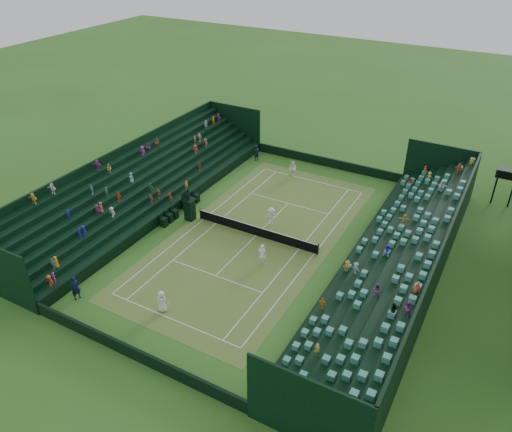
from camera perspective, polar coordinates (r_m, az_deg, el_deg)
The scene contains 18 objects.
ground at distance 43.18m, azimuth -0.00°, elevation -2.27°, with size 160.00×160.00×0.00m, color #32611E.
court_surface at distance 43.18m, azimuth -0.00°, elevation -2.26°, with size 12.97×26.77×0.01m, color #387D29.
perimeter_wall_north at distance 55.60m, azimuth 8.02°, elevation 6.15°, with size 17.17×0.20×1.00m, color black.
perimeter_wall_south at distance 33.09m, azimuth -13.96°, elevation -14.91°, with size 17.17×0.20×1.00m, color black.
perimeter_wall_east at distance 40.21m, azimuth 10.67°, elevation -4.89°, with size 0.20×31.77×1.00m, color black.
perimeter_wall_west at distance 47.00m, azimuth -9.08°, elevation 1.06°, with size 0.20×31.77×1.00m, color black.
north_grandstand at distance 38.88m, azimuth 16.62°, elevation -5.30°, with size 6.60×32.00×4.90m.
south_grandstand at distance 48.94m, azimuth -13.09°, elevation 3.30°, with size 6.60×32.00×4.90m.
tennis_net at distance 42.89m, azimuth -0.00°, elevation -1.68°, with size 11.67×0.10×1.06m.
scoreboard_tower at distance 51.78m, azimuth 26.80°, elevation 4.18°, with size 2.00×1.00×3.70m.
umpire_chair at distance 45.16m, azimuth -7.62°, elevation 1.06°, with size 0.99×0.99×3.11m.
courtside_chairs at distance 46.63m, azimuth -8.62°, elevation 0.77°, with size 0.56×5.53×1.22m.
player_near_west at distance 35.70m, azimuth -10.69°, elevation -9.56°, with size 0.84×0.54×1.71m, color white.
player_near_east at distance 39.27m, azimuth 0.70°, elevation -4.43°, with size 0.70×0.46×1.91m, color white.
player_far_west at distance 52.69m, azimuth 4.22°, elevation 5.36°, with size 0.86×0.67×1.77m, color white.
player_far_east at distance 44.40m, azimuth 1.76°, elevation 0.01°, with size 1.06×0.61×1.64m, color white.
line_judge_north at distance 56.23m, azimuth 0.08°, elevation 7.21°, with size 0.66×0.43×1.80m, color black.
line_judge_south at distance 38.28m, azimuth -19.92°, elevation -7.71°, with size 0.71×0.46×1.94m, color black.
Camera 1 is at (17.46, -31.42, 23.93)m, focal length 35.00 mm.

